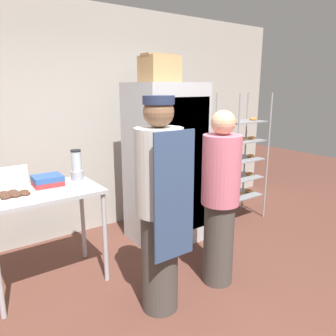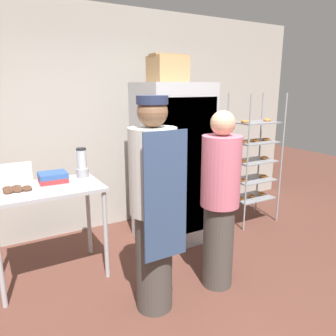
{
  "view_description": "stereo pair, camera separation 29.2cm",
  "coord_description": "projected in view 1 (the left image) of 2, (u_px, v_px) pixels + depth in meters",
  "views": [
    {
      "loc": [
        -1.61,
        -1.6,
        1.85
      ],
      "look_at": [
        0.11,
        0.77,
        1.11
      ],
      "focal_mm": 35.0,
      "sensor_mm": 36.0,
      "label": 1
    },
    {
      "loc": [
        -1.37,
        -1.76,
        1.85
      ],
      "look_at": [
        0.11,
        0.77,
        1.11
      ],
      "focal_mm": 35.0,
      "sensor_mm": 36.0,
      "label": 2
    }
  ],
  "objects": [
    {
      "name": "cardboard_storage_box",
      "position": [
        159.0,
        69.0,
        3.69
      ],
      "size": [
        0.39,
        0.34,
        0.31
      ],
      "color": "#A87F51",
      "rests_on": "refrigerator"
    },
    {
      "name": "refrigerator",
      "position": [
        166.0,
        164.0,
        3.9
      ],
      "size": [
        0.79,
        0.72,
        1.89
      ],
      "color": "#ADAFB5",
      "rests_on": "ground_plane"
    },
    {
      "name": "back_wall",
      "position": [
        88.0,
        122.0,
        4.12
      ],
      "size": [
        6.4,
        0.12,
        2.81
      ],
      "primitive_type": "cube",
      "color": "#ADA89E",
      "rests_on": "ground_plane"
    },
    {
      "name": "prep_counter",
      "position": [
        43.0,
        204.0,
        2.98
      ],
      "size": [
        1.01,
        0.64,
        0.93
      ],
      "color": "#ADAFB5",
      "rests_on": "ground_plane"
    },
    {
      "name": "person_customer",
      "position": [
        220.0,
        199.0,
        3.0
      ],
      "size": [
        0.35,
        0.35,
        1.65
      ],
      "color": "#47423D",
      "rests_on": "ground_plane"
    },
    {
      "name": "baking_rack",
      "position": [
        241.0,
        159.0,
        4.55
      ],
      "size": [
        0.64,
        0.43,
        1.77
      ],
      "color": "#93969B",
      "rests_on": "ground_plane"
    },
    {
      "name": "ground_plane",
      "position": [
        214.0,
        323.0,
        2.62
      ],
      "size": [
        14.0,
        14.0,
        0.0
      ],
      "primitive_type": "plane",
      "color": "brown"
    },
    {
      "name": "blender_pitcher",
      "position": [
        77.0,
        166.0,
        3.29
      ],
      "size": [
        0.13,
        0.13,
        0.31
      ],
      "color": "#99999E",
      "rests_on": "prep_counter"
    },
    {
      "name": "donut_box",
      "position": [
        14.0,
        195.0,
        2.69
      ],
      "size": [
        0.29,
        0.23,
        0.27
      ],
      "color": "white",
      "rests_on": "prep_counter"
    },
    {
      "name": "binder_stack",
      "position": [
        48.0,
        180.0,
        3.11
      ],
      "size": [
        0.27,
        0.24,
        0.1
      ],
      "color": "#B72D2D",
      "rests_on": "prep_counter"
    },
    {
      "name": "person_baker",
      "position": [
        160.0,
        205.0,
        2.6
      ],
      "size": [
        0.38,
        0.4,
        1.78
      ],
      "color": "#47423D",
      "rests_on": "ground_plane"
    }
  ]
}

